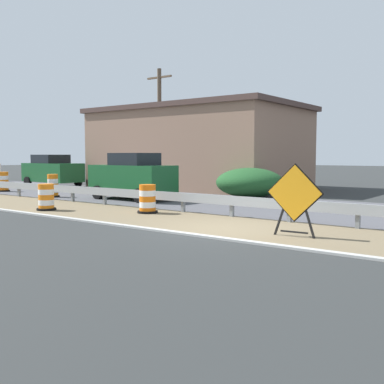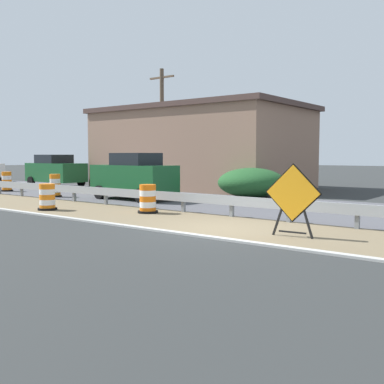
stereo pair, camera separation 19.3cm
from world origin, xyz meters
TOP-DOWN VIEW (x-y plane):
  - ground_plane at (0.00, 0.00)m, footprint 160.00×160.00m
  - median_dirt_strip at (0.69, 0.00)m, footprint 3.77×120.00m
  - far_lane_asphalt at (6.27, 0.00)m, footprint 7.39×120.00m
  - curb_near_edge at (-1.30, 0.00)m, footprint 0.20×120.00m
  - guardrail_median at (2.34, 1.15)m, footprint 0.18×43.69m
  - warning_sign_diamond at (0.12, -2.12)m, footprint 0.15×1.49m
  - traffic_barrel_nearest at (1.42, 4.07)m, footprint 0.73×0.73m
  - traffic_barrel_close at (-0.24, 7.68)m, footprint 0.72×0.72m
  - traffic_barrel_mid at (3.23, 12.01)m, footprint 0.64×0.64m
  - traffic_barrel_far at (3.71, 17.21)m, footprint 0.66×0.66m
  - car_lead_near_lane at (4.67, 7.99)m, footprint 2.09×4.30m
  - car_trailing_near_lane at (8.02, 18.60)m, footprint 2.25×4.44m
  - roadside_shop_near at (13.35, 10.53)m, footprint 8.32×13.16m
  - utility_pole_near at (9.95, 10.87)m, footprint 0.24×1.80m
  - bush_roadside at (8.97, 4.21)m, footprint 3.31×3.31m

SIDE VIEW (x-z plane):
  - ground_plane at x=0.00m, z-range 0.00..0.00m
  - far_lane_asphalt at x=6.27m, z-range 0.00..0.00m
  - median_dirt_strip at x=0.69m, z-range 0.00..0.01m
  - curb_near_edge at x=-1.30m, z-range -0.05..0.06m
  - traffic_barrel_close at x=-0.24m, z-range -0.05..0.94m
  - traffic_barrel_nearest at x=1.42m, z-range -0.05..0.97m
  - traffic_barrel_far at x=3.71m, z-range -0.05..1.07m
  - traffic_barrel_mid at x=3.23m, z-range -0.05..1.08m
  - guardrail_median at x=2.34m, z-range 0.16..0.87m
  - bush_roadside at x=8.97m, z-range 0.00..1.45m
  - warning_sign_diamond at x=0.12m, z-range 0.09..1.97m
  - car_trailing_near_lane at x=8.02m, z-range 0.00..2.09m
  - car_lead_near_lane at x=4.67m, z-range 0.00..2.16m
  - roadside_shop_near at x=13.35m, z-range 0.01..5.10m
  - utility_pole_near at x=9.95m, z-range 0.15..7.25m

